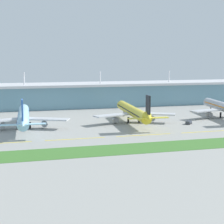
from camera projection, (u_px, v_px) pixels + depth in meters
The scene contains 9 objects.
ground_plane at pixel (146, 133), 190.71m from camera, with size 600.00×600.00×0.00m, color gray.
terminal_building at pixel (99, 94), 291.32m from camera, with size 288.00×34.00×26.92m.
airliner_near_middle at pixel (23, 117), 200.51m from camera, with size 48.76×67.61×18.90m.
airliner_center at pixel (133, 112), 219.08m from camera, with size 48.71×68.67×18.90m.
taxiway_stripe_mid_west at pixel (75, 139), 175.98m from camera, with size 28.00×0.70×0.04m, color yellow.
taxiway_stripe_centre at pixel (144, 135), 184.64m from camera, with size 28.00×0.70×0.04m, color yellow.
taxiway_stripe_mid_east at pixel (207, 132), 193.31m from camera, with size 28.00×0.70×0.04m, color yellow.
grass_verge at pixel (170, 146), 161.98m from camera, with size 300.00×18.00×0.10m, color #3D702D.
pushback_tug at pixel (189, 122), 214.29m from camera, with size 4.83×4.79×1.85m.
Camera 1 is at (-64.79, -176.39, 38.24)m, focal length 60.50 mm.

